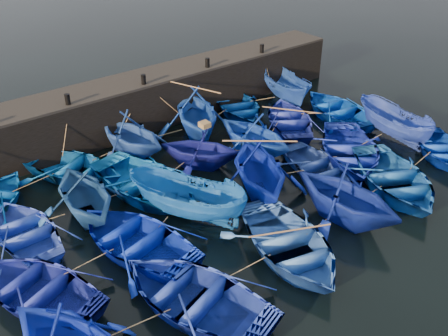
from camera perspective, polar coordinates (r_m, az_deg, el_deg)
ground at (r=20.09m, az=5.76°, el=-5.37°), size 120.00×120.00×0.00m
quay_wall at (r=26.88m, az=-9.89°, el=7.25°), size 26.00×2.50×2.50m
quay_top at (r=26.39m, az=-10.15°, el=9.86°), size 26.00×2.50×0.12m
bollard_1 at (r=23.98m, az=-17.45°, el=7.51°), size 0.24×0.24×0.50m
bollard_2 at (r=25.55m, az=-9.18°, el=9.97°), size 0.24×0.24×0.50m
bollard_3 at (r=27.60m, az=-1.91°, el=11.95°), size 0.24×0.24×0.50m
bollard_4 at (r=30.05m, az=4.34°, el=13.48°), size 0.24×0.24×0.50m
boat_1 at (r=23.06m, az=-16.80°, el=0.03°), size 5.41×5.96×1.01m
boat_2 at (r=24.01m, az=-10.69°, el=3.86°), size 4.42×4.89×2.26m
boat_3 at (r=25.52m, az=-3.21°, el=6.45°), size 5.98×6.27×2.57m
boat_4 at (r=28.07m, az=1.66°, el=7.05°), size 4.78×5.53×0.96m
boat_5 at (r=29.71m, az=7.13°, el=9.12°), size 3.20×5.09×1.84m
boat_6 at (r=19.85m, az=-21.75°, el=-6.68°), size 3.15×4.39×0.91m
boat_7 at (r=19.96m, az=-15.65°, el=-2.76°), size 4.25×4.78×2.30m
boat_8 at (r=21.09m, az=-8.87°, el=-1.71°), size 5.10×6.41×1.19m
boat_9 at (r=22.68m, az=-2.78°, el=2.28°), size 4.84×4.92×1.96m
boat_10 at (r=23.63m, az=3.48°, el=3.94°), size 4.10×4.65×2.28m
boat_11 at (r=26.75m, az=7.50°, el=5.57°), size 5.54×5.94×1.00m
boat_12 at (r=28.32m, az=12.89°, el=6.58°), size 4.64×5.75×1.06m
boat_13 at (r=17.23m, az=-20.57°, el=-12.71°), size 5.06×5.82×1.01m
boat_14 at (r=18.22m, az=-10.00°, el=-7.97°), size 4.90×6.01×1.09m
boat_15 at (r=19.26m, az=-4.27°, el=-3.65°), size 4.05×5.11×1.88m
boat_16 at (r=20.64m, az=3.99°, el=-0.05°), size 5.77×6.07×2.50m
boat_17 at (r=22.73m, az=10.65°, el=0.24°), size 3.65×4.67×0.89m
boat_18 at (r=24.07m, az=14.15°, el=1.99°), size 6.53×6.73×1.14m
boat_19 at (r=26.62m, az=18.81°, el=4.84°), size 2.05×4.60×1.73m
boat_21 at (r=15.91m, az=-3.33°, el=-14.29°), size 5.37×6.37×1.13m
boat_22 at (r=17.86m, az=7.45°, el=-8.59°), size 5.08×6.17×1.11m
boat_23 at (r=19.57m, az=13.83°, el=-2.98°), size 4.36×4.94×2.43m
boat_24 at (r=22.39m, az=18.91°, el=-1.14°), size 6.07×6.74×1.15m
boat_25 at (r=25.91m, az=23.47°, el=2.06°), size 5.02×5.14×0.87m
wooden_crate at (r=22.33m, az=-2.23°, el=4.98°), size 0.43×0.44×0.24m
mooring_ropes at (r=22.72m, az=-2.25°, el=2.03°), size 17.23×11.63×2.10m
loose_oars at (r=22.07m, az=3.76°, el=3.87°), size 9.66×11.84×1.62m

